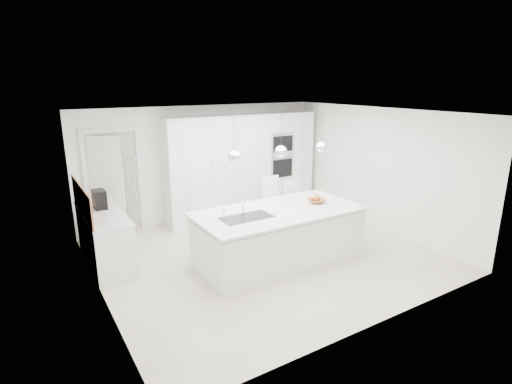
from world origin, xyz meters
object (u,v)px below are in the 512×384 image
fruit_bowl (317,201)px  bar_stool_right (295,208)px  island_base (279,237)px  bar_stool_left (274,208)px  espresso_machine (99,199)px

fruit_bowl → bar_stool_right: size_ratio=0.29×
island_base → bar_stool_left: (0.52, 0.93, 0.17)m
island_base → fruit_bowl: fruit_bowl is taller
fruit_bowl → island_base: bearing=-177.7°
espresso_machine → bar_stool_right: (3.54, -0.81, -0.53)m
espresso_machine → bar_stool_left: 3.18m
fruit_bowl → bar_stool_left: bearing=108.6°
espresso_machine → island_base: bearing=-35.4°
island_base → fruit_bowl: (0.82, 0.03, 0.51)m
fruit_bowl → bar_stool_left: bar_stool_left is taller
bar_stool_left → island_base: bearing=-119.0°
island_base → fruit_bowl: size_ratio=9.05×
fruit_bowl → bar_stool_right: bearing=77.5°
fruit_bowl → espresso_machine: 3.75m
fruit_bowl → espresso_machine: (-3.35, 1.69, 0.12)m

